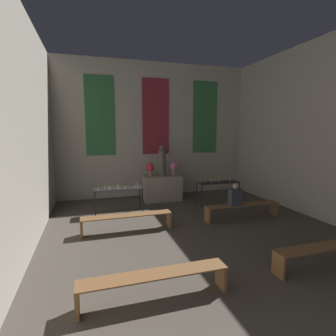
{
  "coord_description": "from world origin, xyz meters",
  "views": [
    {
      "loc": [
        -2.72,
        0.89,
        2.71
      ],
      "look_at": [
        0.0,
        9.78,
        1.39
      ],
      "focal_mm": 28.0,
      "sensor_mm": 36.0,
      "label": 1
    }
  ],
  "objects_px": {
    "pew_second_left": "(155,280)",
    "pew_back_left": "(127,219)",
    "statue": "(162,162)",
    "pew_back_right": "(242,208)",
    "candle_rack_right": "(218,185)",
    "flower_vase_right": "(174,167)",
    "pew_second_right": "(329,251)",
    "person_seated": "(235,196)",
    "candle_rack_left": "(118,191)",
    "altar": "(162,188)",
    "flower_vase_left": "(150,168)"
  },
  "relations": [
    {
      "from": "candle_rack_right",
      "to": "pew_second_left",
      "type": "relative_size",
      "value": 0.65
    },
    {
      "from": "candle_rack_left",
      "to": "person_seated",
      "type": "xyz_separation_m",
      "value": [
        3.34,
        -1.67,
        0.0
      ]
    },
    {
      "from": "pew_second_right",
      "to": "candle_rack_left",
      "type": "bearing_deg",
      "value": 127.23
    },
    {
      "from": "altar",
      "to": "flower_vase_right",
      "type": "xyz_separation_m",
      "value": [
        0.47,
        0.0,
        0.81
      ]
    },
    {
      "from": "flower_vase_left",
      "to": "candle_rack_left",
      "type": "relative_size",
      "value": 0.34
    },
    {
      "from": "pew_second_right",
      "to": "pew_back_right",
      "type": "bearing_deg",
      "value": 90.0
    },
    {
      "from": "statue",
      "to": "pew_back_right",
      "type": "distance_m",
      "value": 3.56
    },
    {
      "from": "statue",
      "to": "person_seated",
      "type": "height_order",
      "value": "statue"
    },
    {
      "from": "statue",
      "to": "pew_second_left",
      "type": "bearing_deg",
      "value": -106.76
    },
    {
      "from": "flower_vase_left",
      "to": "candle_rack_right",
      "type": "xyz_separation_m",
      "value": [
        2.29,
        -1.17,
        -0.55
      ]
    },
    {
      "from": "pew_back_right",
      "to": "person_seated",
      "type": "height_order",
      "value": "person_seated"
    },
    {
      "from": "statue",
      "to": "altar",
      "type": "bearing_deg",
      "value": 0.0
    },
    {
      "from": "flower_vase_left",
      "to": "flower_vase_right",
      "type": "xyz_separation_m",
      "value": [
        0.95,
        0.0,
        0.0
      ]
    },
    {
      "from": "candle_rack_right",
      "to": "pew_back_right",
      "type": "xyz_separation_m",
      "value": [
        -0.04,
        -1.68,
        -0.4
      ]
    },
    {
      "from": "flower_vase_right",
      "to": "pew_second_right",
      "type": "height_order",
      "value": "flower_vase_right"
    },
    {
      "from": "flower_vase_right",
      "to": "flower_vase_left",
      "type": "bearing_deg",
      "value": 180.0
    },
    {
      "from": "altar",
      "to": "pew_back_right",
      "type": "relative_size",
      "value": 0.6
    },
    {
      "from": "pew_second_left",
      "to": "pew_back_left",
      "type": "height_order",
      "value": "same"
    },
    {
      "from": "candle_rack_right",
      "to": "pew_second_left",
      "type": "bearing_deg",
      "value": -127.2
    },
    {
      "from": "altar",
      "to": "pew_second_right",
      "type": "relative_size",
      "value": 0.6
    },
    {
      "from": "flower_vase_left",
      "to": "pew_back_right",
      "type": "bearing_deg",
      "value": -51.63
    },
    {
      "from": "statue",
      "to": "pew_back_left",
      "type": "bearing_deg",
      "value": -122.02
    },
    {
      "from": "flower_vase_right",
      "to": "altar",
      "type": "bearing_deg",
      "value": 180.0
    },
    {
      "from": "flower_vase_right",
      "to": "candle_rack_left",
      "type": "distance_m",
      "value": 2.64
    },
    {
      "from": "pew_back_right",
      "to": "pew_back_left",
      "type": "bearing_deg",
      "value": 180.0
    },
    {
      "from": "flower_vase_left",
      "to": "pew_second_left",
      "type": "height_order",
      "value": "flower_vase_left"
    },
    {
      "from": "flower_vase_right",
      "to": "candle_rack_left",
      "type": "xyz_separation_m",
      "value": [
        -2.29,
        -1.18,
        -0.55
      ]
    },
    {
      "from": "pew_second_left",
      "to": "person_seated",
      "type": "xyz_separation_m",
      "value": [
        3.3,
        3.07,
        0.4
      ]
    },
    {
      "from": "pew_second_left",
      "to": "pew_second_right",
      "type": "xyz_separation_m",
      "value": [
        3.56,
        0.0,
        0.0
      ]
    },
    {
      "from": "altar",
      "to": "statue",
      "type": "relative_size",
      "value": 1.23
    },
    {
      "from": "statue",
      "to": "pew_second_right",
      "type": "xyz_separation_m",
      "value": [
        1.78,
        -5.92,
        -1.17
      ]
    },
    {
      "from": "altar",
      "to": "pew_second_right",
      "type": "distance_m",
      "value": 6.18
    },
    {
      "from": "altar",
      "to": "flower_vase_right",
      "type": "distance_m",
      "value": 0.94
    },
    {
      "from": "candle_rack_right",
      "to": "person_seated",
      "type": "height_order",
      "value": "person_seated"
    },
    {
      "from": "statue",
      "to": "pew_second_left",
      "type": "height_order",
      "value": "statue"
    },
    {
      "from": "pew_back_right",
      "to": "statue",
      "type": "bearing_deg",
      "value": 122.02
    },
    {
      "from": "pew_back_left",
      "to": "person_seated",
      "type": "bearing_deg",
      "value": 0.0
    },
    {
      "from": "pew_second_left",
      "to": "pew_back_left",
      "type": "distance_m",
      "value": 3.07
    },
    {
      "from": "person_seated",
      "to": "pew_second_left",
      "type": "bearing_deg",
      "value": -137.08
    },
    {
      "from": "flower_vase_right",
      "to": "pew_back_left",
      "type": "height_order",
      "value": "flower_vase_right"
    },
    {
      "from": "pew_second_left",
      "to": "altar",
      "type": "bearing_deg",
      "value": 73.24
    },
    {
      "from": "flower_vase_right",
      "to": "pew_second_left",
      "type": "xyz_separation_m",
      "value": [
        -2.26,
        -5.92,
        -0.95
      ]
    },
    {
      "from": "flower_vase_right",
      "to": "pew_second_left",
      "type": "height_order",
      "value": "flower_vase_right"
    },
    {
      "from": "pew_back_left",
      "to": "pew_back_right",
      "type": "distance_m",
      "value": 3.56
    },
    {
      "from": "altar",
      "to": "pew_second_left",
      "type": "height_order",
      "value": "altar"
    },
    {
      "from": "flower_vase_left",
      "to": "pew_second_left",
      "type": "xyz_separation_m",
      "value": [
        -1.31,
        -5.92,
        -0.95
      ]
    },
    {
      "from": "flower_vase_right",
      "to": "pew_back_right",
      "type": "distance_m",
      "value": 3.28
    },
    {
      "from": "candle_rack_right",
      "to": "flower_vase_right",
      "type": "bearing_deg",
      "value": 138.89
    },
    {
      "from": "candle_rack_left",
      "to": "pew_back_right",
      "type": "height_order",
      "value": "candle_rack_left"
    },
    {
      "from": "altar",
      "to": "pew_back_left",
      "type": "distance_m",
      "value": 3.36
    }
  ]
}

